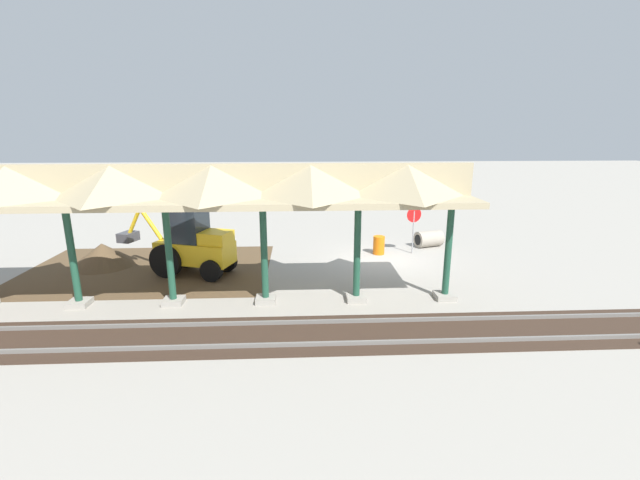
# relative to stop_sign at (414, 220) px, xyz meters

# --- Properties ---
(ground_plane) EXTENTS (120.00, 120.00, 0.00)m
(ground_plane) POSITION_rel_stop_sign_xyz_m (1.60, 0.98, -1.68)
(ground_plane) COLOR #9E998E
(dirt_work_zone) EXTENTS (10.48, 7.00, 0.01)m
(dirt_work_zone) POSITION_rel_stop_sign_xyz_m (12.22, 1.87, -1.68)
(dirt_work_zone) COLOR brown
(dirt_work_zone) RESTS_ON ground
(platform_canopy) EXTENTS (17.44, 3.20, 4.90)m
(platform_canopy) POSITION_rel_stop_sign_xyz_m (8.43, 5.80, 2.48)
(platform_canopy) COLOR #9E998E
(platform_canopy) RESTS_ON ground
(rail_tracks) EXTENTS (60.00, 2.58, 0.15)m
(rail_tracks) POSITION_rel_stop_sign_xyz_m (1.60, 8.40, -1.65)
(rail_tracks) COLOR slate
(rail_tracks) RESTS_ON ground
(stop_sign) EXTENTS (0.75, 0.21, 2.33)m
(stop_sign) POSITION_rel_stop_sign_xyz_m (0.00, 0.00, 0.00)
(stop_sign) COLOR gray
(stop_sign) RESTS_ON ground
(backhoe) EXTENTS (5.25, 2.76, 2.82)m
(backhoe) POSITION_rel_stop_sign_xyz_m (10.11, 2.54, -0.41)
(backhoe) COLOR yellow
(backhoe) RESTS_ON ground
(dirt_mound) EXTENTS (5.63, 5.63, 2.02)m
(dirt_mound) POSITION_rel_stop_sign_xyz_m (14.46, 1.15, -1.68)
(dirt_mound) COLOR brown
(dirt_mound) RESTS_ON ground
(concrete_pipe) EXTENTS (1.55, 1.22, 0.85)m
(concrete_pipe) POSITION_rel_stop_sign_xyz_m (-1.17, -1.18, -1.26)
(concrete_pipe) COLOR #9E9384
(concrete_pipe) RESTS_ON ground
(traffic_barrel) EXTENTS (0.56, 0.56, 0.90)m
(traffic_barrel) POSITION_rel_stop_sign_xyz_m (1.68, 0.04, -1.23)
(traffic_barrel) COLOR orange
(traffic_barrel) RESTS_ON ground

